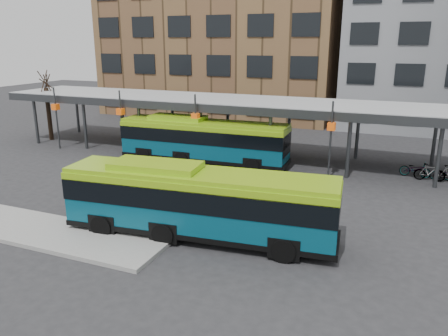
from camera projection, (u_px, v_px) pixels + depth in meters
ground at (163, 223)px, 20.44m from camera, size 120.00×120.00×0.00m
boarding_island at (24, 227)px, 19.78m from camera, size 14.00×3.00×0.18m
canopy at (252, 104)px, 30.79m from camera, size 40.00×6.53×4.80m
tree at (49, 111)px, 37.01m from camera, size 1.64×1.64×5.60m
building_brick at (225, 15)px, 49.42m from camera, size 26.00×14.00×22.00m
bus_front at (198, 201)px, 18.50m from camera, size 11.83×3.60×3.21m
bus_rear at (203, 139)px, 30.03m from camera, size 11.76×2.98×3.22m
bike_rack at (443, 173)px, 26.44m from camera, size 4.93×1.33×1.07m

